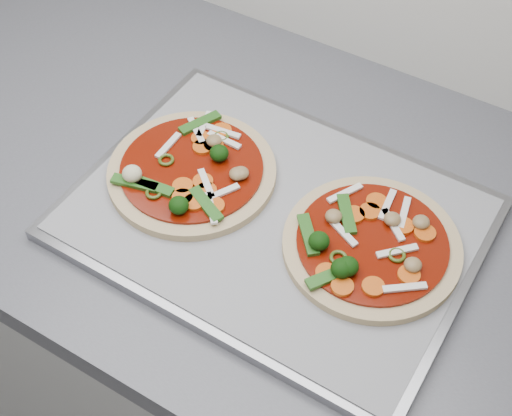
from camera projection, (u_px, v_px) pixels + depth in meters
The scene contains 5 objects.
base_cabinet at pixel (43, 245), 1.42m from camera, with size 3.60×0.60×0.86m, color beige.
baking_tray at pixel (274, 218), 0.85m from camera, with size 0.47×0.35×0.02m, color gray.
parchment at pixel (274, 214), 0.85m from camera, with size 0.45×0.33×0.00m, color gray.
pizza_left at pixel (192, 171), 0.88m from camera, with size 0.25×0.25×0.04m.
pizza_right at pixel (370, 245), 0.80m from camera, with size 0.25×0.25×0.03m.
Camera 1 is at (0.80, 0.79, 1.57)m, focal length 50.00 mm.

